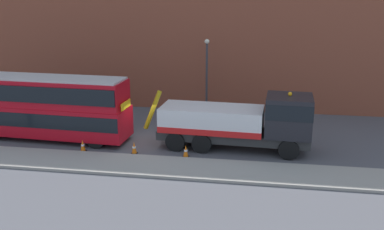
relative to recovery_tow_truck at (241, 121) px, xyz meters
name	(u,v)px	position (x,y,z in m)	size (l,w,h in m)	color
ground_plane	(147,141)	(-6.00, 0.60, -1.76)	(120.00, 120.00, 0.00)	#4C4C51
near_kerb	(127,164)	(-6.00, -3.60, -1.68)	(60.00, 2.80, 0.15)	gray
building_facade	(173,7)	(-6.00, 9.33, 6.31)	(60.00, 1.50, 16.00)	brown
recovery_tow_truck	(241,121)	(0.00, 0.00, 0.00)	(10.20, 3.11, 3.67)	#2D2D2D
double_decker_bus	(44,105)	(-12.52, 0.03, 0.47)	(11.14, 3.13, 4.06)	#B70C19
traffic_cone_near_bus	(83,146)	(-9.25, -1.88, -1.42)	(0.36, 0.36, 0.72)	orange
traffic_cone_midway	(134,148)	(-6.13, -1.76, -1.42)	(0.36, 0.36, 0.72)	orange
traffic_cone_near_truck	(186,151)	(-3.04, -1.82, -1.42)	(0.36, 0.36, 0.72)	orange
street_lamp	(207,71)	(-3.00, 7.14, 1.71)	(0.36, 0.36, 5.83)	#38383D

